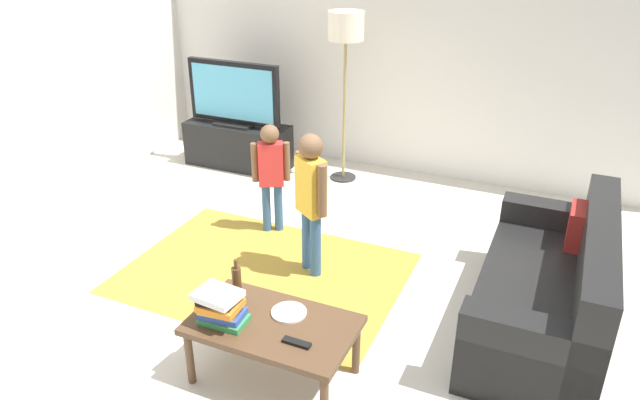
% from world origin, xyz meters
% --- Properties ---
extents(ground, '(7.80, 7.80, 0.00)m').
position_xyz_m(ground, '(0.00, 0.00, 0.00)').
color(ground, beige).
extents(wall_back, '(6.00, 0.12, 2.70)m').
position_xyz_m(wall_back, '(0.00, 3.00, 1.35)').
color(wall_back, silver).
rests_on(wall_back, ground).
extents(area_rug, '(2.20, 1.60, 0.01)m').
position_xyz_m(area_rug, '(-0.41, 0.39, 0.00)').
color(area_rug, '#B28C33').
rests_on(area_rug, ground).
extents(tv_stand, '(1.20, 0.44, 0.50)m').
position_xyz_m(tv_stand, '(-1.78, 2.30, 0.24)').
color(tv_stand, black).
rests_on(tv_stand, ground).
extents(tv, '(1.10, 0.28, 0.71)m').
position_xyz_m(tv, '(-1.78, 2.28, 0.85)').
color(tv, black).
rests_on(tv, tv_stand).
extents(couch, '(0.80, 1.80, 0.86)m').
position_xyz_m(couch, '(1.76, 0.57, 0.29)').
color(couch, black).
rests_on(couch, ground).
extents(floor_lamp, '(0.36, 0.36, 1.78)m').
position_xyz_m(floor_lamp, '(-0.54, 2.45, 1.54)').
color(floor_lamp, '#262626').
rests_on(floor_lamp, ground).
extents(child_near_tv, '(0.31, 0.21, 1.02)m').
position_xyz_m(child_near_tv, '(-0.69, 1.08, 0.61)').
color(child_near_tv, '#33598C').
rests_on(child_near_tv, ground).
extents(child_center, '(0.34, 0.26, 1.18)m').
position_xyz_m(child_center, '(-0.07, 0.58, 0.71)').
color(child_center, '#33598C').
rests_on(child_center, ground).
extents(coffee_table, '(1.00, 0.60, 0.42)m').
position_xyz_m(coffee_table, '(0.24, -0.63, 0.37)').
color(coffee_table, '#513823').
rests_on(coffee_table, ground).
extents(book_stack, '(0.30, 0.23, 0.22)m').
position_xyz_m(book_stack, '(-0.04, -0.75, 0.53)').
color(book_stack, '#388C4C').
rests_on(book_stack, coffee_table).
extents(bottle, '(0.06, 0.06, 0.31)m').
position_xyz_m(bottle, '(-0.06, -0.53, 0.55)').
color(bottle, '#4C3319').
rests_on(bottle, coffee_table).
extents(tv_remote, '(0.17, 0.05, 0.02)m').
position_xyz_m(tv_remote, '(0.46, -0.75, 0.43)').
color(tv_remote, black).
rests_on(tv_remote, coffee_table).
extents(plate, '(0.22, 0.22, 0.02)m').
position_xyz_m(plate, '(0.29, -0.51, 0.43)').
color(plate, white).
rests_on(plate, coffee_table).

